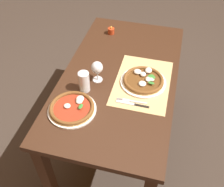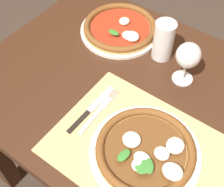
{
  "view_description": "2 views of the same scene",
  "coord_description": "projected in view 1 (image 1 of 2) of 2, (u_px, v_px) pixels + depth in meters",
  "views": [
    {
      "loc": [
        -1.38,
        -0.3,
        1.98
      ],
      "look_at": [
        -0.26,
        -0.01,
        0.81
      ],
      "focal_mm": 42.0,
      "sensor_mm": 36.0,
      "label": 1
    },
    {
      "loc": [
        0.12,
        -0.56,
        1.54
      ],
      "look_at": [
        -0.22,
        -0.1,
        0.81
      ],
      "focal_mm": 50.0,
      "sensor_mm": 36.0,
      "label": 2
    }
  ],
  "objects": [
    {
      "name": "pizza_far",
      "position": [
        72.0,
        108.0,
        1.62
      ],
      "size": [
        0.3,
        0.3,
        0.05
      ],
      "color": "silver",
      "rests_on": "dining_table"
    },
    {
      "name": "pint_glass",
      "position": [
        84.0,
        82.0,
        1.71
      ],
      "size": [
        0.07,
        0.07,
        0.15
      ],
      "color": "silver",
      "rests_on": "dining_table"
    },
    {
      "name": "votive_candle",
      "position": [
        111.0,
        31.0,
        2.23
      ],
      "size": [
        0.06,
        0.06,
        0.07
      ],
      "color": "#B23819",
      "rests_on": "dining_table"
    },
    {
      "name": "wine_glass",
      "position": [
        97.0,
        68.0,
        1.76
      ],
      "size": [
        0.08,
        0.08,
        0.16
      ],
      "color": "silver",
      "rests_on": "dining_table"
    },
    {
      "name": "dining_table",
      "position": [
        120.0,
        85.0,
        1.95
      ],
      "size": [
        1.46,
        0.8,
        0.74
      ],
      "color": "#382114",
      "rests_on": "ground"
    },
    {
      "name": "ground_plane",
      "position": [
        118.0,
        135.0,
        2.4
      ],
      "size": [
        24.0,
        24.0,
        0.0
      ],
      "primitive_type": "plane",
      "color": "#382D26"
    },
    {
      "name": "knife",
      "position": [
        132.0,
        104.0,
        1.66
      ],
      "size": [
        0.02,
        0.22,
        0.01
      ],
      "color": "black",
      "rests_on": "paper_placemat"
    },
    {
      "name": "pizza_near",
      "position": [
        143.0,
        80.0,
        1.8
      ],
      "size": [
        0.32,
        0.32,
        0.05
      ],
      "color": "silver",
      "rests_on": "paper_placemat"
    },
    {
      "name": "fork",
      "position": [
        131.0,
        101.0,
        1.68
      ],
      "size": [
        0.03,
        0.2,
        0.0
      ],
      "color": "#B7B7BC",
      "rests_on": "paper_placemat"
    },
    {
      "name": "paper_placemat",
      "position": [
        142.0,
        82.0,
        1.81
      ],
      "size": [
        0.54,
        0.37,
        0.0
      ],
      "primitive_type": "cube",
      "color": "tan",
      "rests_on": "dining_table"
    }
  ]
}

